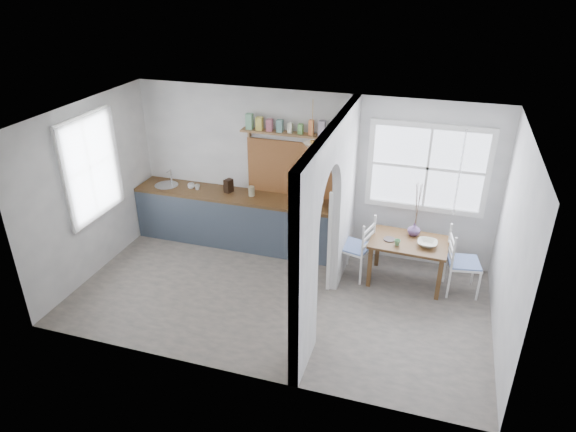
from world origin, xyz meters
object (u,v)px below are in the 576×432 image
(kettle, at_px, (317,199))
(vase, at_px, (414,229))
(chair_left, at_px, (355,246))
(chair_right, at_px, (464,262))
(dining_table, at_px, (407,261))

(kettle, relative_size, vase, 1.09)
(chair_left, distance_m, chair_right, 1.56)
(chair_right, bearing_deg, vase, 63.53)
(chair_right, relative_size, kettle, 4.62)
(dining_table, height_order, vase, vase)
(chair_left, height_order, chair_right, chair_right)
(dining_table, height_order, chair_right, chair_right)
(dining_table, height_order, kettle, kettle)
(chair_left, relative_size, kettle, 4.59)
(vase, bearing_deg, kettle, 174.59)
(kettle, height_order, vase, kettle)
(dining_table, bearing_deg, vase, 81.95)
(chair_left, bearing_deg, vase, 121.26)
(dining_table, distance_m, chair_left, 0.79)
(kettle, bearing_deg, chair_right, -20.43)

